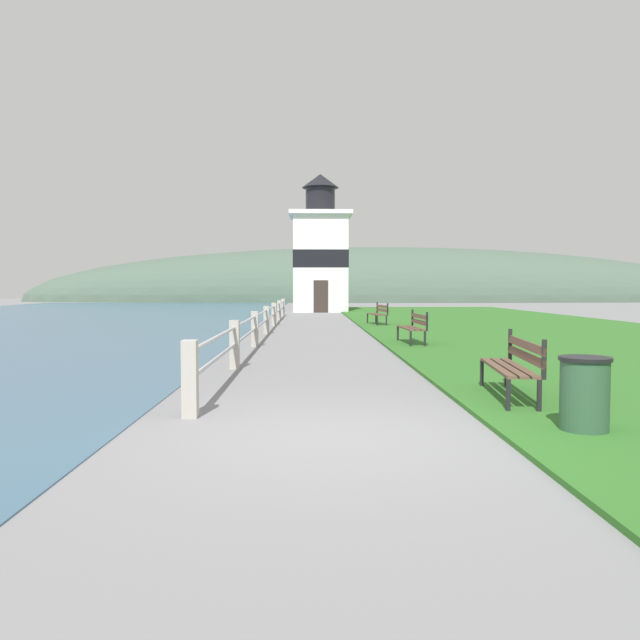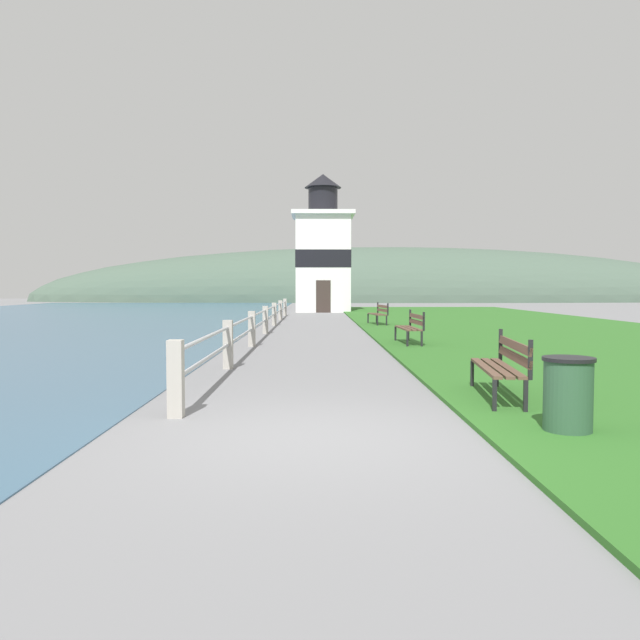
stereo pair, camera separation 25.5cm
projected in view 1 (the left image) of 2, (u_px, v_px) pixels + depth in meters
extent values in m
plane|color=slate|center=(331.00, 437.00, 6.55)|extent=(160.00, 160.00, 0.00)
cube|color=#2D6623|center=(524.00, 329.00, 23.14)|extent=(12.00, 49.44, 0.06)
cube|color=#A8A399|center=(190.00, 379.00, 7.49)|extent=(0.18, 0.18, 0.94)
cube|color=#A8A399|center=(235.00, 345.00, 11.99)|extent=(0.18, 0.18, 0.94)
cube|color=#A8A399|center=(255.00, 329.00, 16.49)|extent=(0.18, 0.18, 0.94)
cube|color=#A8A399|center=(266.00, 320.00, 20.98)|extent=(0.18, 0.18, 0.94)
cube|color=#A8A399|center=(274.00, 314.00, 25.48)|extent=(0.18, 0.18, 0.94)
cube|color=#A8A399|center=(279.00, 310.00, 29.97)|extent=(0.18, 0.18, 0.94)
cube|color=#A8A399|center=(283.00, 307.00, 34.47)|extent=(0.18, 0.18, 0.94)
cylinder|color=#B2B2B7|center=(266.00, 310.00, 20.97)|extent=(0.06, 27.02, 0.06)
cylinder|color=#B2B2B7|center=(266.00, 320.00, 20.98)|extent=(0.06, 27.02, 0.06)
cube|color=brown|center=(497.00, 367.00, 8.59)|extent=(0.33, 2.00, 0.04)
cube|color=brown|center=(507.00, 367.00, 8.58)|extent=(0.33, 2.00, 0.04)
cube|color=brown|center=(518.00, 368.00, 8.56)|extent=(0.33, 2.00, 0.04)
cube|color=brown|center=(525.00, 345.00, 8.54)|extent=(0.27, 1.99, 0.11)
cube|color=brown|center=(525.00, 356.00, 8.55)|extent=(0.27, 1.99, 0.11)
cube|color=black|center=(508.00, 397.00, 7.64)|extent=(0.06, 0.06, 0.45)
cube|color=black|center=(482.00, 375.00, 9.57)|extent=(0.06, 0.06, 0.45)
cube|color=black|center=(539.00, 398.00, 7.60)|extent=(0.06, 0.06, 0.45)
cube|color=black|center=(506.00, 375.00, 9.54)|extent=(0.06, 0.06, 0.45)
cube|color=black|center=(544.00, 360.00, 7.57)|extent=(0.06, 0.06, 0.49)
cube|color=black|center=(510.00, 345.00, 9.51)|extent=(0.06, 0.06, 0.49)
cube|color=brown|center=(405.00, 328.00, 16.83)|extent=(0.19, 1.85, 0.04)
cube|color=brown|center=(411.00, 328.00, 16.84)|extent=(0.19, 1.85, 0.04)
cube|color=brown|center=(416.00, 328.00, 16.85)|extent=(0.19, 1.85, 0.04)
cube|color=brown|center=(419.00, 316.00, 16.84)|extent=(0.13, 1.85, 0.11)
cube|color=brown|center=(419.00, 322.00, 16.85)|extent=(0.13, 1.85, 0.11)
cube|color=black|center=(411.00, 340.00, 15.94)|extent=(0.05, 0.05, 0.45)
cube|color=black|center=(398.00, 335.00, 17.74)|extent=(0.05, 0.05, 0.45)
cube|color=black|center=(425.00, 340.00, 15.97)|extent=(0.05, 0.05, 0.45)
cube|color=black|center=(411.00, 335.00, 17.76)|extent=(0.05, 0.05, 0.45)
cube|color=black|center=(427.00, 322.00, 15.94)|extent=(0.05, 0.05, 0.49)
cube|color=black|center=(412.00, 318.00, 17.74)|extent=(0.05, 0.05, 0.49)
cube|color=brown|center=(373.00, 314.00, 25.48)|extent=(0.35, 1.78, 0.04)
cube|color=brown|center=(377.00, 314.00, 25.50)|extent=(0.35, 1.78, 0.04)
cube|color=brown|center=(380.00, 314.00, 25.53)|extent=(0.35, 1.78, 0.04)
cube|color=brown|center=(382.00, 306.00, 25.52)|extent=(0.29, 1.77, 0.11)
cube|color=brown|center=(382.00, 310.00, 25.53)|extent=(0.29, 1.77, 0.11)
cube|color=black|center=(377.00, 321.00, 24.64)|extent=(0.06, 0.06, 0.45)
cube|color=black|center=(367.00, 319.00, 26.34)|extent=(0.06, 0.06, 0.45)
cube|color=black|center=(386.00, 321.00, 24.69)|extent=(0.06, 0.06, 0.45)
cube|color=black|center=(376.00, 319.00, 26.40)|extent=(0.06, 0.06, 0.45)
cube|color=black|center=(388.00, 309.00, 24.67)|extent=(0.06, 0.06, 0.49)
cube|color=black|center=(377.00, 308.00, 26.38)|extent=(0.06, 0.06, 0.49)
cube|color=white|center=(320.00, 264.00, 40.09)|extent=(3.42, 3.42, 6.09)
cube|color=black|center=(320.00, 260.00, 40.07)|extent=(3.46, 3.46, 1.10)
cube|color=white|center=(320.00, 215.00, 39.92)|extent=(3.94, 3.94, 0.25)
cylinder|color=black|center=(320.00, 200.00, 39.88)|extent=(1.88, 1.88, 1.59)
cone|color=black|center=(320.00, 181.00, 39.81)|extent=(2.35, 2.35, 0.87)
cube|color=#332823|center=(321.00, 296.00, 38.47)|extent=(0.90, 0.06, 2.00)
cylinder|color=#2D5138|center=(584.00, 398.00, 6.60)|extent=(0.50, 0.50, 0.80)
cylinder|color=black|center=(585.00, 359.00, 6.58)|extent=(0.54, 0.54, 0.04)
ellipsoid|color=#475B4C|center=(382.00, 301.00, 69.56)|extent=(80.00, 16.00, 12.00)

